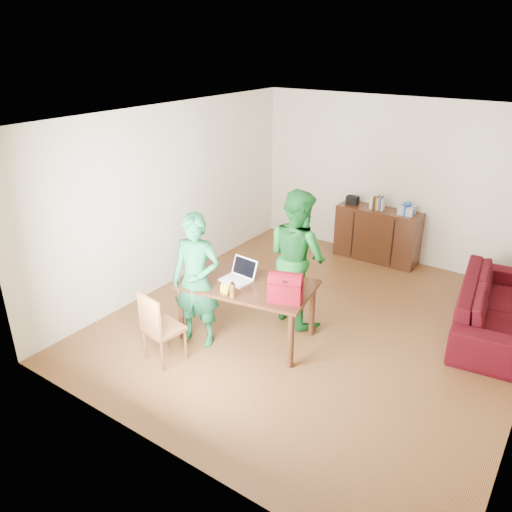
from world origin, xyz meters
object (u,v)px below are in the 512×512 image
Objects in this scene: laptop at (236,278)px; sofa at (496,307)px; person_far at (297,257)px; chair at (164,340)px; person_near at (196,281)px; table at (247,290)px; red_bag at (285,290)px; bottle at (232,290)px.

sofa is (2.69, 2.00, -0.48)m from laptop.
person_far is at bearing 68.17° from laptop.
chair is 1.14m from laptop.
person_near is 0.49m from laptop.
person_far reaches higher than table.
laptop reaches higher than table.
red_bag is at bearing 129.76° from sofa.
red_bag reaches higher than sofa.
bottle is 0.09× the size of sofa.
person_far reaches higher than red_bag.
laptop is at bearing 119.35° from sofa.
table is 1.97× the size of chair.
chair reaches higher than sofa.
person_far is (0.78, 1.73, 0.64)m from chair.
red_bag reaches higher than bottle.
sofa is at bearing 53.58° from chair.
chair is 0.53× the size of person_near.
person_near is 8.63× the size of bottle.
laptop reaches higher than chair.
red_bag is at bearing 0.19° from person_near.
laptop is (-0.14, -0.04, 0.14)m from table.
person_near reaches higher than laptop.
person_far is at bearing 60.60° from table.
person_near is at bearing -175.90° from bottle.
chair is at bearing -128.43° from table.
chair is 1.02m from bottle.
red_bag reaches higher than chair.
person_far is 0.90m from laptop.
person_near is at bearing 91.78° from chair.
laptop is at bearing 35.95° from person_near.
person_near reaches higher than table.
laptop is 0.17× the size of sofa.
chair is 2.00m from person_far.
laptop is (-0.41, -0.80, -0.09)m from person_far.
bottle is at bearing 126.25° from sofa.
laptop reaches higher than bottle.
red_bag is (0.35, -0.87, -0.00)m from person_far.
chair is at bearing -114.48° from person_near.
bottle is (-0.19, -1.15, -0.04)m from person_far.
chair is 2.38× the size of red_bag.
laptop is at bearing 77.75° from chair.
bottle is 0.61m from red_bag.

